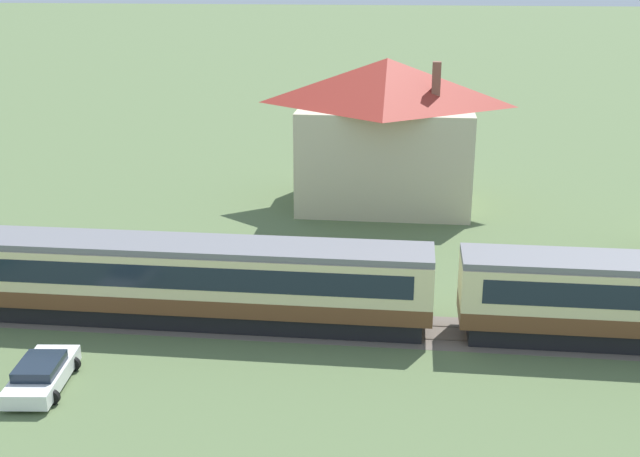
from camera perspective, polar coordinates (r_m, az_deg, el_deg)
The scene contains 4 objects.
passenger_train at distance 36.84m, azimuth 9.38°, elevation -4.29°, with size 91.56×3.05×3.97m.
railway_track at distance 38.12m, azimuth 14.87°, elevation -7.50°, with size 147.55×3.60×0.04m.
station_house_red_roof at distance 55.79m, azimuth 4.70°, elevation 6.97°, with size 12.55×9.41×10.17m.
parked_car_white at distance 34.49m, azimuth -19.18°, elevation -9.75°, with size 2.53×4.49×1.20m.
Camera 1 is at (-23.43, -32.72, 16.27)m, focal length 45.00 mm.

